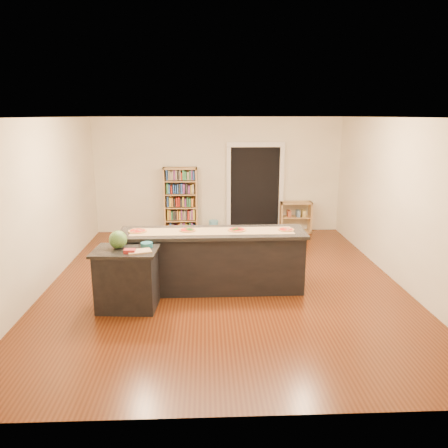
{
  "coord_description": "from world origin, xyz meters",
  "views": [
    {
      "loc": [
        -0.31,
        -7.14,
        2.84
      ],
      "look_at": [
        0.0,
        0.2,
        1.0
      ],
      "focal_mm": 35.0,
      "sensor_mm": 36.0,
      "label": 1
    }
  ],
  "objects_px": {
    "low_shelf": "(295,217)",
    "kitchen_island": "(212,260)",
    "side_counter": "(127,279)",
    "waste_bin": "(213,227)",
    "bookshelf": "(181,201)",
    "watermelon": "(118,240)"
  },
  "relations": [
    {
      "from": "kitchen_island",
      "to": "low_shelf",
      "type": "height_order",
      "value": "kitchen_island"
    },
    {
      "from": "side_counter",
      "to": "watermelon",
      "type": "distance_m",
      "value": 0.61
    },
    {
      "from": "bookshelf",
      "to": "low_shelf",
      "type": "bearing_deg",
      "value": -0.42
    },
    {
      "from": "kitchen_island",
      "to": "low_shelf",
      "type": "distance_m",
      "value": 4.14
    },
    {
      "from": "low_shelf",
      "to": "kitchen_island",
      "type": "bearing_deg",
      "value": -120.68
    },
    {
      "from": "watermelon",
      "to": "bookshelf",
      "type": "bearing_deg",
      "value": 80.72
    },
    {
      "from": "waste_bin",
      "to": "watermelon",
      "type": "bearing_deg",
      "value": -109.65
    },
    {
      "from": "kitchen_island",
      "to": "low_shelf",
      "type": "xyz_separation_m",
      "value": [
        2.11,
        3.56,
        -0.12
      ]
    },
    {
      "from": "kitchen_island",
      "to": "waste_bin",
      "type": "distance_m",
      "value": 3.53
    },
    {
      "from": "waste_bin",
      "to": "side_counter",
      "type": "bearing_deg",
      "value": -107.97
    },
    {
      "from": "side_counter",
      "to": "watermelon",
      "type": "height_order",
      "value": "watermelon"
    },
    {
      "from": "kitchen_island",
      "to": "side_counter",
      "type": "height_order",
      "value": "kitchen_island"
    },
    {
      "from": "waste_bin",
      "to": "watermelon",
      "type": "height_order",
      "value": "watermelon"
    },
    {
      "from": "bookshelf",
      "to": "watermelon",
      "type": "distance_m",
      "value": 4.27
    },
    {
      "from": "kitchen_island",
      "to": "bookshelf",
      "type": "relative_size",
      "value": 1.87
    },
    {
      "from": "bookshelf",
      "to": "waste_bin",
      "type": "distance_m",
      "value": 1.02
    },
    {
      "from": "bookshelf",
      "to": "low_shelf",
      "type": "relative_size",
      "value": 2.11
    },
    {
      "from": "side_counter",
      "to": "waste_bin",
      "type": "height_order",
      "value": "side_counter"
    },
    {
      "from": "bookshelf",
      "to": "waste_bin",
      "type": "xyz_separation_m",
      "value": [
        0.79,
        -0.07,
        -0.65
      ]
    },
    {
      "from": "low_shelf",
      "to": "watermelon",
      "type": "distance_m",
      "value": 5.51
    },
    {
      "from": "kitchen_island",
      "to": "waste_bin",
      "type": "xyz_separation_m",
      "value": [
        0.08,
        3.52,
        -0.34
      ]
    },
    {
      "from": "waste_bin",
      "to": "bookshelf",
      "type": "bearing_deg",
      "value": 175.27
    }
  ]
}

